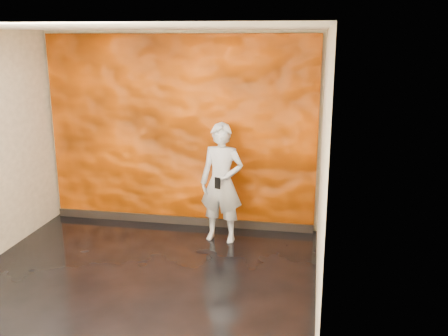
# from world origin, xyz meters

# --- Properties ---
(room) EXTENTS (4.02, 4.02, 2.81)m
(room) POSITION_xyz_m (0.00, 0.00, 1.40)
(room) COLOR black
(room) RESTS_ON ground
(feature_wall) EXTENTS (3.90, 0.06, 2.75)m
(feature_wall) POSITION_xyz_m (0.00, 1.96, 1.38)
(feature_wall) COLOR #F45600
(feature_wall) RESTS_ON ground
(baseboard) EXTENTS (3.90, 0.04, 0.12)m
(baseboard) POSITION_xyz_m (0.00, 1.92, 0.06)
(baseboard) COLOR black
(baseboard) RESTS_ON ground
(man) EXTENTS (0.63, 0.45, 1.63)m
(man) POSITION_xyz_m (0.71, 1.46, 0.81)
(man) COLOR #9396A0
(man) RESTS_ON ground
(phone) EXTENTS (0.08, 0.05, 0.15)m
(phone) POSITION_xyz_m (0.70, 1.22, 0.88)
(phone) COLOR black
(phone) RESTS_ON man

